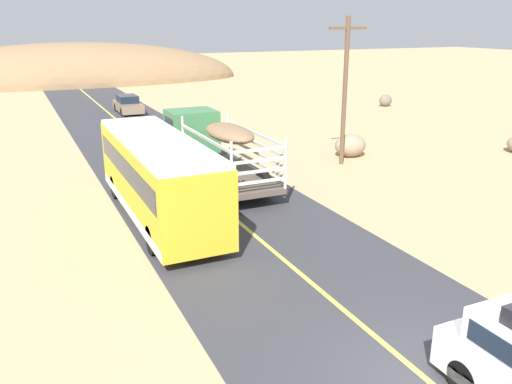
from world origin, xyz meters
TOP-DOWN VIEW (x-y plane):
  - ground_plane at (0.00, 0.00)m, footprint 240.00×240.00m
  - road_surface at (0.00, 0.00)m, footprint 8.00×120.00m
  - road_centre_line at (0.00, 0.00)m, footprint 0.16×117.60m
  - livestock_truck at (1.25, 17.51)m, footprint 2.53×9.70m
  - bus at (-2.62, 12.07)m, footprint 2.54×10.00m
  - car_far at (1.58, 38.06)m, footprint 1.80×4.40m
  - power_pole_mid at (8.57, 16.15)m, footprint 2.20×0.24m
  - boulder_near_shoulder at (23.80, 31.86)m, footprint 1.22×0.98m
  - boulder_mid_field at (9.96, 17.35)m, footprint 1.83×1.55m
  - distant_hill at (0.53, 65.24)m, footprint 43.62×16.86m

SIDE VIEW (x-z plane):
  - ground_plane at x=0.00m, z-range 0.00..0.00m
  - distant_hill at x=0.53m, z-range -4.95..4.95m
  - road_surface at x=0.00m, z-range 0.00..0.02m
  - road_centre_line at x=0.00m, z-range 0.02..0.02m
  - boulder_near_shoulder at x=23.80m, z-range 0.00..1.07m
  - boulder_mid_field at x=9.96m, z-range 0.00..1.30m
  - car_far at x=1.58m, z-range -0.04..1.42m
  - bus at x=-2.62m, z-range 0.14..3.35m
  - livestock_truck at x=1.25m, z-range 0.28..3.30m
  - power_pole_mid at x=8.57m, z-range 0.29..7.99m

